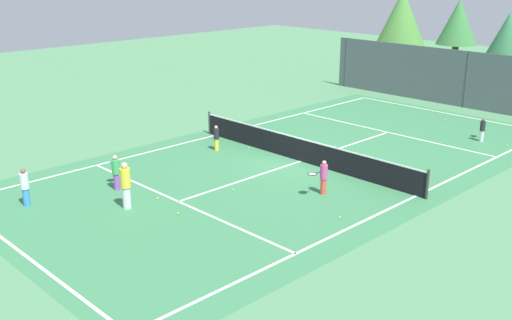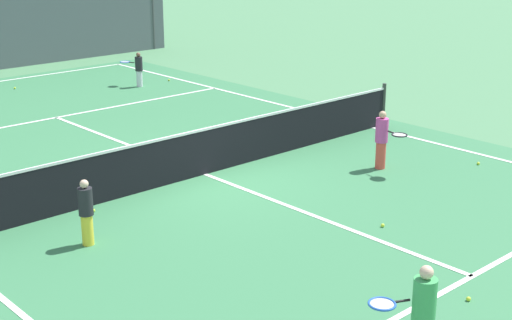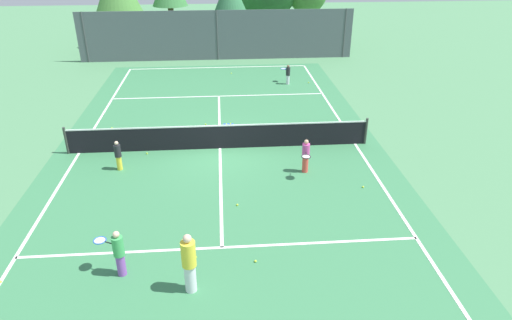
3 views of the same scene
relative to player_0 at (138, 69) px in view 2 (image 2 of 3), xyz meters
name	(u,v)px [view 2 (image 2 of 3)]	position (x,y,z in m)	size (l,w,h in m)	color
ground_plane	(205,174)	(-3.88, -8.25, -0.58)	(80.00, 80.00, 0.00)	#4C8456
court_surface	(205,174)	(-3.88, -8.25, -0.58)	(13.00, 25.00, 0.01)	#387A4C
tennis_net	(204,151)	(-3.88, -8.25, -0.07)	(11.90, 0.10, 1.10)	#333833
player_0	(138,69)	(0.00, 0.00, 0.00)	(0.54, 0.81, 1.10)	silver
player_2	(421,315)	(-6.43, -15.51, 0.10)	(0.85, 0.60, 1.31)	purple
player_3	(86,212)	(-7.53, -9.75, 0.00)	(0.24, 0.24, 1.13)	yellow
player_4	(382,139)	(-0.85, -10.49, 0.08)	(0.41, 0.85, 1.26)	#E54C3F
ball_crate	(175,147)	(-3.49, -6.69, -0.40)	(0.44, 0.34, 0.43)	blue
tennis_ball_0	(383,225)	(-3.37, -12.55, -0.55)	(0.07, 0.07, 0.07)	#CCE533
tennis_ball_1	(468,299)	(-4.59, -15.03, -0.55)	(0.07, 0.07, 0.07)	#CCE533
tennis_ball_2	(128,179)	(-5.28, -7.50, -0.55)	(0.07, 0.07, 0.07)	#CCE533
tennis_ball_3	(169,80)	(1.23, 0.06, -0.55)	(0.07, 0.07, 0.07)	#CCE533
tennis_ball_6	(478,163)	(0.92, -11.76, -0.55)	(0.07, 0.07, 0.07)	#CCE533
tennis_ball_7	(115,153)	(-4.50, -5.75, -0.55)	(0.07, 0.07, 0.07)	#CCE533
tennis_ball_8	(15,88)	(-3.10, 2.32, -0.55)	(0.07, 0.07, 0.07)	#CCE533
tennis_ball_9	(93,211)	(-6.72, -8.55, -0.55)	(0.07, 0.07, 0.07)	#CCE533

